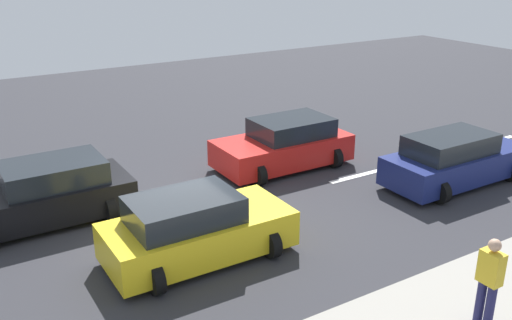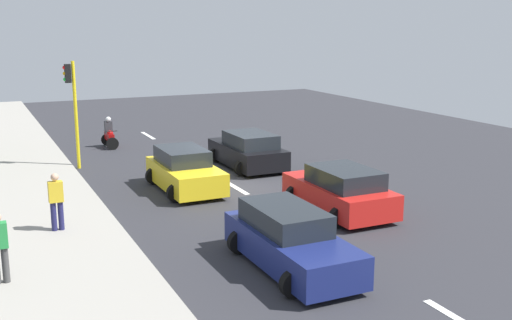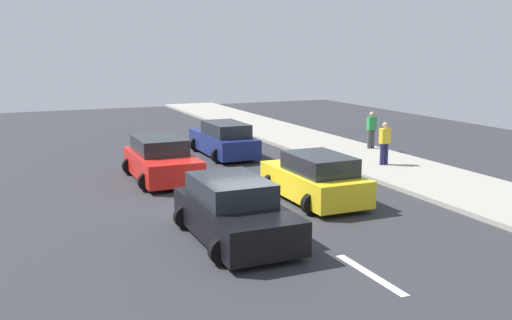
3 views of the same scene
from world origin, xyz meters
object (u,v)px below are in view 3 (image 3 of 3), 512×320
at_px(car_red, 161,160).
at_px(car_dark_blue, 224,140).
at_px(car_yellow_cab, 315,179).
at_px(pedestrian_near_signal, 385,142).
at_px(pedestrian_by_tree, 371,129).
at_px(car_black, 234,212).

relative_size(car_red, car_dark_blue, 0.92).
distance_m(car_yellow_cab, pedestrian_near_signal, 5.90).
height_order(car_red, car_yellow_cab, same).
bearing_deg(pedestrian_near_signal, car_red, 169.55).
distance_m(car_yellow_cab, pedestrian_by_tree, 9.33).
bearing_deg(car_yellow_cab, pedestrian_by_tree, 44.55).
xyz_separation_m(car_red, car_yellow_cab, (3.64, -4.79, -0.00)).
height_order(car_dark_blue, pedestrian_near_signal, pedestrian_near_signal).
height_order(car_red, car_dark_blue, same).
bearing_deg(car_black, pedestrian_by_tree, 40.93).
bearing_deg(pedestrian_by_tree, car_dark_blue, 165.82).
bearing_deg(pedestrian_by_tree, pedestrian_near_signal, -117.05).
relative_size(car_dark_blue, pedestrian_by_tree, 2.68).
xyz_separation_m(pedestrian_near_signal, pedestrian_by_tree, (1.70, 3.33, 0.00)).
xyz_separation_m(car_dark_blue, pedestrian_by_tree, (6.61, -1.67, 0.35)).
xyz_separation_m(car_black, car_yellow_cab, (3.62, 2.36, -0.00)).
xyz_separation_m(car_dark_blue, pedestrian_near_signal, (4.91, -5.00, 0.35)).
bearing_deg(pedestrian_by_tree, car_black, -139.07).
distance_m(car_red, car_yellow_cab, 6.02).
xyz_separation_m(car_red, car_dark_blue, (3.67, 3.42, -0.00)).
relative_size(car_red, car_yellow_cab, 1.03).
bearing_deg(pedestrian_by_tree, car_red, -170.35).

